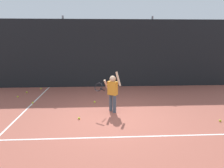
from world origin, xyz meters
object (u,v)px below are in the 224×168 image
tennis_ball_2 (41,89)px  tennis_ball_5 (220,121)px  tennis_player (112,90)px  tennis_ball_8 (18,97)px  tennis_ball_0 (95,102)px  tennis_ball_1 (79,118)px  tennis_ball_3 (27,92)px  tennis_ball_7 (33,103)px

tennis_ball_2 → tennis_ball_5: size_ratio=1.00×
tennis_player → tennis_ball_5: size_ratio=20.46×
tennis_ball_8 → tennis_ball_0: bearing=-15.5°
tennis_ball_1 → tennis_ball_2: size_ratio=1.00×
tennis_player → tennis_ball_1: 1.37m
tennis_ball_0 → tennis_ball_3: 3.42m
tennis_ball_8 → tennis_ball_2: bearing=66.8°
tennis_ball_0 → tennis_ball_1: size_ratio=1.00×
tennis_player → tennis_ball_0: bearing=156.8°
tennis_ball_1 → tennis_ball_7: bearing=139.0°
tennis_player → tennis_ball_7: 3.14m
tennis_ball_1 → tennis_ball_7: 2.47m
tennis_ball_0 → tennis_ball_8: bearing=164.5°
tennis_ball_5 → tennis_ball_0: bearing=151.5°
tennis_ball_1 → tennis_ball_3: size_ratio=1.00×
tennis_ball_1 → tennis_ball_7: same height
tennis_player → tennis_ball_0: (-0.60, 1.00, -0.69)m
tennis_ball_2 → tennis_player: bearing=-45.2°
tennis_ball_5 → tennis_ball_7: same height
tennis_ball_1 → tennis_ball_5: same height
tennis_ball_3 → tennis_ball_7: 1.71m
tennis_ball_1 → tennis_ball_3: same height
tennis_ball_2 → tennis_ball_8: 1.45m
tennis_ball_3 → tennis_ball_5: size_ratio=1.00×
tennis_ball_5 → tennis_ball_7: size_ratio=1.00×
tennis_player → tennis_ball_3: 4.50m
tennis_player → tennis_ball_2: size_ratio=20.46×
tennis_ball_0 → tennis_ball_3: same height
tennis_ball_3 → tennis_ball_8: bearing=-100.5°
tennis_ball_1 → tennis_ball_5: size_ratio=1.00×
tennis_player → tennis_ball_7: bearing=-163.6°
tennis_ball_0 → tennis_ball_1: same height
tennis_ball_5 → tennis_ball_1: bearing=174.4°
tennis_player → tennis_ball_0: 1.36m
tennis_ball_5 → tennis_ball_8: (-6.85, 2.88, 0.00)m
tennis_ball_1 → tennis_ball_0: bearing=75.1°
tennis_player → tennis_ball_7: size_ratio=20.46×
tennis_ball_3 → tennis_ball_1: bearing=-50.5°
tennis_player → tennis_ball_5: (3.09, -1.00, -0.69)m
tennis_ball_7 → tennis_ball_5: bearing=-18.7°
tennis_ball_2 → tennis_ball_7: same height
tennis_ball_7 → tennis_ball_8: bearing=135.5°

